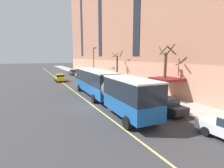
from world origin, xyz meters
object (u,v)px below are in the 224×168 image
at_px(street_tree_far_uptown, 117,68).
at_px(parked_car_darkgray_7, 73,72).
at_px(taxi_cab, 60,78).
at_px(city_bus, 104,85).
at_px(parked_car_white_2, 81,75).
at_px(fire_hydrant, 109,83).
at_px(parked_car_black_1, 165,105).
at_px(street_lamp, 94,60).
at_px(parked_car_black_3, 91,79).
at_px(street_tree_mid_block, 165,71).
at_px(parked_car_black_0, 120,89).

bearing_deg(street_tree_far_uptown, parked_car_darkgray_7, 99.15).
bearing_deg(taxi_cab, city_bus, -84.79).
relative_size(city_bus, parked_car_white_2, 4.43).
bearing_deg(parked_car_darkgray_7, fire_hydrant, -85.92).
bearing_deg(taxi_cab, parked_car_black_1, -78.32).
height_order(parked_car_darkgray_7, taxi_cab, same).
xyz_separation_m(street_lamp, fire_hydrant, (-0.10, -8.36, -4.00)).
distance_m(city_bus, parked_car_black_3, 15.50).
relative_size(parked_car_black_1, street_tree_mid_block, 0.66).
xyz_separation_m(parked_car_black_3, street_tree_far_uptown, (3.67, -4.34, 2.47)).
relative_size(parked_car_darkgray_7, street_tree_far_uptown, 0.77).
bearing_deg(taxi_cab, street_lamp, -12.22).
xyz_separation_m(taxi_cab, street_tree_mid_block, (9.05, -22.19, 2.78)).
height_order(city_bus, parked_car_black_1, city_bus).
height_order(parked_car_darkgray_7, street_lamp, street_lamp).
height_order(parked_car_black_1, street_tree_mid_block, street_tree_mid_block).
bearing_deg(city_bus, street_lamp, 73.58).
distance_m(street_tree_mid_block, fire_hydrant, 12.77).
relative_size(parked_car_white_2, street_tree_mid_block, 0.63).
relative_size(street_tree_far_uptown, street_lamp, 0.89).
distance_m(parked_car_black_0, parked_car_black_1, 9.12).
bearing_deg(parked_car_darkgray_7, taxi_cab, -115.12).
distance_m(parked_car_black_1, parked_car_darkgray_7, 38.24).
height_order(street_lamp, fire_hydrant, street_lamp).
xyz_separation_m(taxi_cab, street_tree_far_uptown, (9.05, -9.36, 2.48)).
distance_m(parked_car_black_1, street_tree_mid_block, 6.13).
relative_size(parked_car_black_0, fire_hydrant, 6.08).
relative_size(street_tree_mid_block, fire_hydrant, 9.29).
distance_m(parked_car_white_2, street_tree_far_uptown, 13.35).
xyz_separation_m(parked_car_black_3, parked_car_darkgray_7, (0.23, 16.99, -0.00)).
bearing_deg(parked_car_black_1, street_lamp, 85.74).
bearing_deg(street_tree_far_uptown, parked_car_white_2, 105.95).
distance_m(parked_car_black_1, taxi_cab, 26.83).
bearing_deg(taxi_cab, parked_car_white_2, 30.88).
height_order(street_tree_mid_block, street_lamp, street_lamp).
bearing_deg(street_tree_mid_block, street_lamp, 94.94).
bearing_deg(parked_car_black_0, parked_car_white_2, 90.12).
bearing_deg(parked_car_black_3, taxi_cab, 136.98).
bearing_deg(parked_car_black_1, parked_car_white_2, 89.98).
relative_size(parked_car_white_2, street_lamp, 0.60).
xyz_separation_m(street_tree_far_uptown, street_lamp, (-1.78, 7.79, 1.23)).
relative_size(parked_car_black_1, taxi_cab, 1.00).
relative_size(parked_car_black_1, parked_car_black_3, 0.94).
height_order(parked_car_black_0, parked_car_black_1, same).
xyz_separation_m(city_bus, parked_car_black_0, (3.66, 2.90, -1.28)).
distance_m(taxi_cab, street_lamp, 8.31).
distance_m(parked_car_white_2, parked_car_darkgray_7, 8.71).
distance_m(city_bus, parked_car_darkgray_7, 32.26).
xyz_separation_m(parked_car_white_2, parked_car_darkgray_7, (0.17, 8.71, 0.00)).
relative_size(parked_car_white_2, parked_car_darkgray_7, 0.87).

